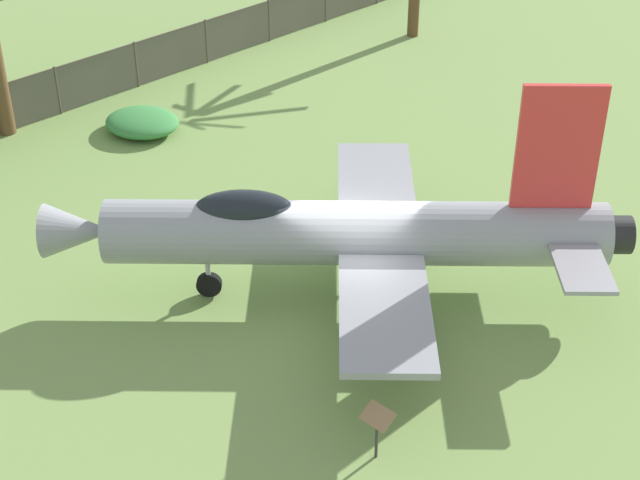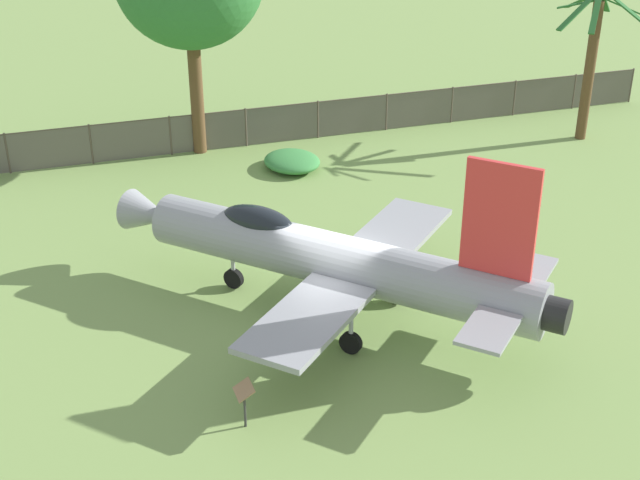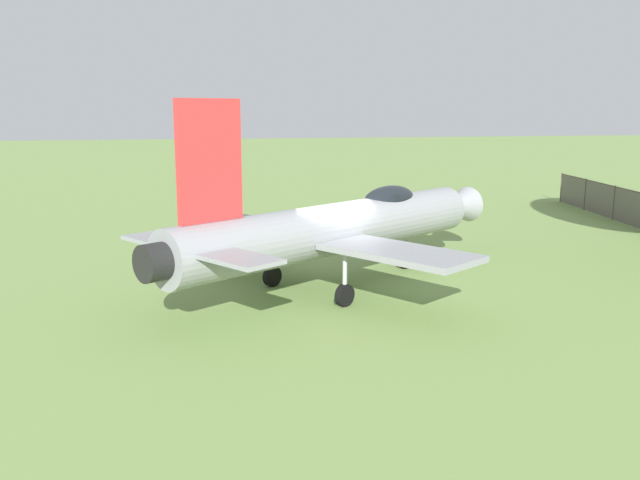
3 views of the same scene
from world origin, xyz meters
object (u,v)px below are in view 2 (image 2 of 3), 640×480
object	(u,v)px
display_jet	(327,256)
shrub_near_fence	(292,161)
info_plaque	(244,396)
palm_tree	(591,62)

from	to	relation	value
display_jet	shrub_near_fence	xyz separation A→B (m)	(-3.92, -10.06, -1.50)
display_jet	shrub_near_fence	bearing A→B (deg)	-55.21
display_jet	shrub_near_fence	distance (m)	10.89
display_jet	info_plaque	size ratio (longest dim) A/B	10.51
palm_tree	info_plaque	size ratio (longest dim) A/B	5.41
shrub_near_fence	palm_tree	bearing A→B (deg)	167.74
palm_tree	shrub_near_fence	bearing A→B (deg)	-12.26
info_plaque	shrub_near_fence	bearing A→B (deg)	-120.27
info_plaque	palm_tree	bearing A→B (deg)	-151.73
display_jet	info_plaque	world-z (taller)	display_jet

